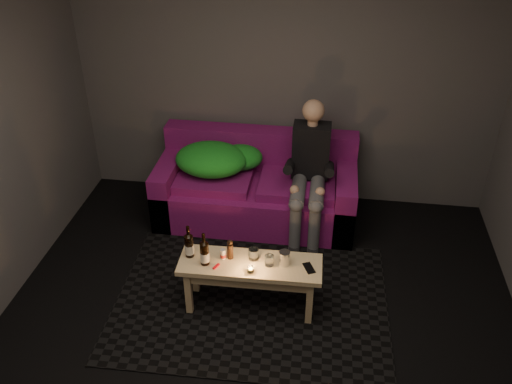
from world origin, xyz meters
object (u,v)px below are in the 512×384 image
beer_bottle_a (189,245)px  steel_cup (284,258)px  sofa (257,190)px  beer_bottle_b (204,253)px  person (309,169)px  coffee_table (250,271)px

beer_bottle_a → steel_cup: beer_bottle_a is taller
sofa → beer_bottle_b: 1.36m
person → steel_cup: size_ratio=10.81×
sofa → beer_bottle_a: 1.32m
person → beer_bottle_b: 1.37m
sofa → coffee_table: 1.27m
steel_cup → beer_bottle_a: bearing=-179.8°
coffee_table → beer_bottle_b: size_ratio=3.93×
sofa → person: 0.63m
coffee_table → person: bearing=71.6°
person → beer_bottle_a: 1.38m
coffee_table → beer_bottle_b: 0.38m
beer_bottle_b → coffee_table: bearing=9.3°
sofa → beer_bottle_b: size_ratio=6.74×
sofa → steel_cup: bearing=-72.9°
coffee_table → steel_cup: (0.26, 0.02, 0.14)m
coffee_table → beer_bottle_a: bearing=177.7°
steel_cup → sofa: bearing=107.1°
coffee_table → beer_bottle_a: beer_bottle_a is taller
person → coffee_table: 1.21m
steel_cup → person: bearing=84.1°
sofa → person: size_ratio=1.50×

